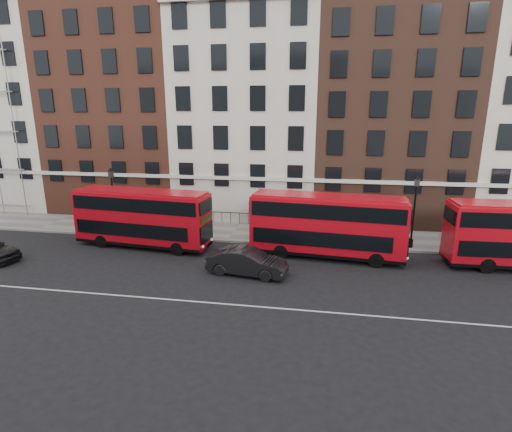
# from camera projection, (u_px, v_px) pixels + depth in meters

# --- Properties ---
(ground) EXTENTS (120.00, 120.00, 0.00)m
(ground) POSITION_uv_depth(u_px,v_px,m) (195.00, 285.00, 23.36)
(ground) COLOR black
(ground) RESTS_ON ground
(pavement) EXTENTS (80.00, 5.00, 0.15)m
(pavement) POSITION_uv_depth(u_px,v_px,m) (234.00, 232.00, 33.34)
(pavement) COLOR slate
(pavement) RESTS_ON ground
(kerb) EXTENTS (80.00, 0.30, 0.16)m
(kerb) POSITION_uv_depth(u_px,v_px,m) (227.00, 241.00, 30.96)
(kerb) COLOR gray
(kerb) RESTS_ON ground
(road_centre_line) EXTENTS (70.00, 0.12, 0.01)m
(road_centre_line) POSITION_uv_depth(u_px,v_px,m) (183.00, 301.00, 21.45)
(road_centre_line) COLOR white
(road_centre_line) RESTS_ON ground
(building_terrace) EXTENTS (64.00, 11.95, 22.00)m
(building_terrace) POSITION_uv_depth(u_px,v_px,m) (246.00, 106.00, 37.79)
(building_terrace) COLOR #BCB4A3
(building_terrace) RESTS_ON ground
(bus_b) EXTENTS (10.38, 3.52, 4.28)m
(bus_b) POSITION_uv_depth(u_px,v_px,m) (142.00, 217.00, 29.44)
(bus_b) COLOR red
(bus_b) RESTS_ON ground
(bus_c) EXTENTS (10.61, 3.48, 4.38)m
(bus_c) POSITION_uv_depth(u_px,v_px,m) (326.00, 224.00, 27.26)
(bus_c) COLOR red
(bus_c) RESTS_ON ground
(car_front) EXTENTS (5.16, 2.41, 1.64)m
(car_front) POSITION_uv_depth(u_px,v_px,m) (247.00, 262.00, 24.72)
(car_front) COLOR black
(car_front) RESTS_ON ground
(lamp_post_left) EXTENTS (0.44, 0.44, 5.33)m
(lamp_post_left) POSITION_uv_depth(u_px,v_px,m) (113.00, 197.00, 32.22)
(lamp_post_left) COLOR black
(lamp_post_left) RESTS_ON pavement
(lamp_post_right) EXTENTS (0.44, 0.44, 5.33)m
(lamp_post_right) POSITION_uv_depth(u_px,v_px,m) (414.00, 209.00, 28.59)
(lamp_post_right) COLOR black
(lamp_post_right) RESTS_ON pavement
(iron_railings) EXTENTS (6.60, 0.06, 1.00)m
(iron_railings) POSITION_uv_depth(u_px,v_px,m) (239.00, 218.00, 35.29)
(iron_railings) COLOR black
(iron_railings) RESTS_ON pavement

